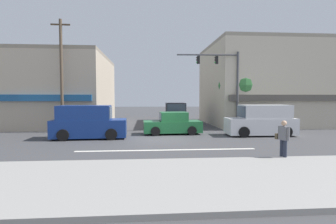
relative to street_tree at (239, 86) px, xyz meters
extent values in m
plane|color=#3D3D3F|center=(-6.87, -5.59, -3.62)|extent=(120.00, 120.00, 0.00)
cube|color=silver|center=(-6.87, -9.09, -3.61)|extent=(9.00, 0.24, 0.01)
cube|color=gray|center=(-6.87, -14.09, -3.54)|extent=(40.00, 5.00, 0.16)
cube|color=tan|center=(-18.29, 4.43, -0.45)|extent=(13.05, 11.39, 6.34)
cube|color=#1E5184|center=(-18.29, -1.37, -1.02)|extent=(12.39, 0.24, 0.50)
cube|color=gray|center=(-18.29, 4.43, 2.87)|extent=(13.05, 11.39, 0.30)
cube|color=#B7AD99|center=(4.49, 3.44, 0.13)|extent=(12.37, 10.15, 7.49)
cube|color=#4C4742|center=(4.49, -1.74, -1.02)|extent=(11.75, 0.24, 0.50)
cube|color=gray|center=(4.49, 3.44, 4.03)|extent=(12.37, 10.15, 0.30)
cylinder|color=#4C3823|center=(0.00, 0.00, -2.45)|extent=(0.32, 0.32, 2.32)
sphere|color=#337038|center=(0.00, 0.00, 0.01)|extent=(3.48, 3.48, 3.48)
cylinder|color=brown|center=(-14.17, -1.84, 0.58)|extent=(0.22, 0.22, 8.39)
cube|color=#473828|center=(-14.17, -1.84, 4.37)|extent=(1.40, 0.12, 0.10)
cylinder|color=brown|center=(1.68, 3.61, 0.80)|extent=(0.22, 0.22, 8.82)
cube|color=#473828|center=(1.68, 3.61, 4.81)|extent=(1.40, 0.12, 0.10)
cylinder|color=#47474C|center=(-0.73, -1.80, -0.52)|extent=(0.18, 0.18, 6.20)
cylinder|color=#47474C|center=(-3.12, -1.70, 2.33)|extent=(4.80, 0.33, 0.12)
cube|color=black|center=(-2.40, -1.73, 1.93)|extent=(0.21, 0.25, 0.60)
sphere|color=black|center=(-2.52, -1.72, 2.11)|extent=(0.12, 0.12, 0.12)
sphere|color=black|center=(-2.52, -1.72, 1.93)|extent=(0.12, 0.12, 0.12)
sphere|color=green|center=(-2.52, -1.72, 1.75)|extent=(0.12, 0.12, 0.12)
cube|color=black|center=(-3.84, -1.67, 1.93)|extent=(0.21, 0.25, 0.60)
sphere|color=black|center=(-3.96, -1.66, 2.11)|extent=(0.12, 0.12, 0.12)
sphere|color=black|center=(-3.96, -1.66, 1.93)|extent=(0.12, 0.12, 0.12)
sphere|color=green|center=(-3.96, -1.66, 1.75)|extent=(0.12, 0.12, 0.12)
cube|color=navy|center=(-11.51, -4.94, -2.95)|extent=(4.68, 2.06, 1.10)
cube|color=navy|center=(-11.80, -4.95, -1.95)|extent=(3.28, 1.95, 0.90)
cube|color=#475666|center=(-10.19, -4.87, -1.95)|extent=(0.14, 1.66, 0.76)
cylinder|color=black|center=(-10.13, -3.95, -3.26)|extent=(0.73, 0.23, 0.72)
cylinder|color=black|center=(-10.04, -5.79, -3.26)|extent=(0.73, 0.23, 0.72)
cylinder|color=black|center=(-12.97, -4.09, -3.26)|extent=(0.73, 0.23, 0.72)
cylinder|color=black|center=(-12.89, -5.92, -3.26)|extent=(0.73, 0.23, 0.72)
cube|color=#1E6033|center=(-6.04, -3.32, -3.08)|extent=(4.17, 1.86, 0.80)
cube|color=#1E6033|center=(-5.94, -3.32, -2.36)|extent=(1.96, 1.64, 0.64)
cube|color=#475666|center=(-6.91, -3.36, -2.36)|extent=(0.12, 1.44, 0.54)
cylinder|color=black|center=(-7.27, -4.22, -3.30)|extent=(0.65, 0.21, 0.64)
cylinder|color=black|center=(-7.34, -2.53, -3.30)|extent=(0.65, 0.21, 0.64)
cylinder|color=black|center=(-4.73, -4.12, -3.30)|extent=(0.65, 0.21, 0.64)
cylinder|color=black|center=(-4.80, -2.42, -3.30)|extent=(0.65, 0.21, 0.64)
cube|color=black|center=(-5.17, 2.64, -2.95)|extent=(2.04, 4.68, 1.10)
cube|color=black|center=(-5.15, 2.94, -1.95)|extent=(1.94, 3.27, 0.90)
cube|color=#475666|center=(-5.22, 1.32, -1.95)|extent=(1.66, 0.13, 0.76)
cylinder|color=black|center=(-4.31, 1.17, -3.26)|extent=(0.23, 0.73, 0.72)
cylinder|color=black|center=(-6.15, 1.25, -3.26)|extent=(0.23, 0.73, 0.72)
cylinder|color=black|center=(-4.18, 4.02, -3.26)|extent=(0.23, 0.73, 0.72)
cylinder|color=black|center=(-6.02, 4.10, -3.26)|extent=(0.23, 0.73, 0.72)
cube|color=silver|center=(-0.07, -4.56, -2.95)|extent=(4.66, 1.99, 1.10)
cube|color=silver|center=(0.23, -4.57, -1.95)|extent=(3.26, 1.90, 0.90)
cube|color=#475666|center=(-1.39, -4.52, -1.95)|extent=(0.11, 1.66, 0.76)
cylinder|color=black|center=(-1.53, -5.44, -3.26)|extent=(0.73, 0.22, 0.72)
cylinder|color=black|center=(-1.47, -3.60, -3.26)|extent=(0.73, 0.22, 0.72)
cylinder|color=black|center=(1.32, -5.53, -3.26)|extent=(0.73, 0.22, 0.72)
cylinder|color=black|center=(1.38, -3.69, -3.26)|extent=(0.73, 0.22, 0.72)
cylinder|color=#232838|center=(-2.17, -11.72, -3.19)|extent=(0.14, 0.14, 0.86)
cylinder|color=#232838|center=(-2.23, -11.55, -3.19)|extent=(0.14, 0.14, 0.86)
cube|color=slate|center=(-2.20, -11.64, -2.47)|extent=(0.33, 0.41, 0.58)
sphere|color=tan|center=(-2.20, -11.64, -2.06)|extent=(0.22, 0.22, 0.22)
cylinder|color=slate|center=(-2.12, -11.86, -2.47)|extent=(0.09, 0.09, 0.56)
cylinder|color=slate|center=(-2.28, -11.41, -2.47)|extent=(0.09, 0.09, 0.56)
cube|color=brown|center=(-2.27, -11.32, -2.64)|extent=(0.30, 0.21, 0.24)
camera|label=1|loc=(-7.83, -21.97, -1.01)|focal=28.00mm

